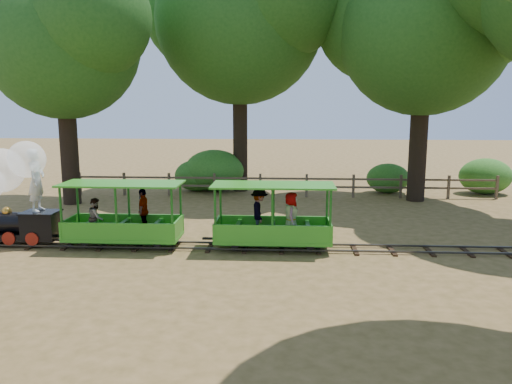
# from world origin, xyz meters

# --- Properties ---
(ground) EXTENTS (90.00, 90.00, 0.00)m
(ground) POSITION_xyz_m (0.00, 0.00, 0.00)
(ground) COLOR #A07745
(ground) RESTS_ON ground
(track) EXTENTS (22.00, 1.00, 0.10)m
(track) POSITION_xyz_m (0.00, 0.00, 0.07)
(track) COLOR #3F3D3A
(track) RESTS_ON ground
(locomotive) EXTENTS (2.62, 1.23, 3.01)m
(locomotive) POSITION_xyz_m (-7.61, 0.07, 1.70)
(locomotive) COLOR black
(locomotive) RESTS_ON ground
(carriage_front) EXTENTS (3.31, 1.37, 1.72)m
(carriage_front) POSITION_xyz_m (-4.42, 0.02, 0.75)
(carriage_front) COLOR #339720
(carriage_front) RESTS_ON track
(carriage_rear) EXTENTS (3.31, 1.41, 1.72)m
(carriage_rear) POSITION_xyz_m (-0.27, 0.06, 0.81)
(carriage_rear) COLOR #339720
(carriage_rear) RESTS_ON track
(oak_nw) EXTENTS (7.39, 6.50, 9.28)m
(oak_nw) POSITION_xyz_m (-8.53, 6.08, 6.62)
(oak_nw) COLOR #2D2116
(oak_nw) RESTS_ON ground
(oak_nc) EXTENTS (9.26, 8.15, 11.33)m
(oak_nc) POSITION_xyz_m (-2.04, 9.60, 8.00)
(oak_nc) COLOR #2D2116
(oak_nc) RESTS_ON ground
(oak_ne) EXTENTS (8.52, 7.49, 10.30)m
(oak_ne) POSITION_xyz_m (5.47, 7.59, 7.24)
(oak_ne) COLOR #2D2116
(oak_ne) RESTS_ON ground
(fence) EXTENTS (18.10, 0.10, 1.00)m
(fence) POSITION_xyz_m (0.00, 8.00, 0.58)
(fence) COLOR brown
(fence) RESTS_ON ground
(shrub_west) EXTENTS (2.09, 1.61, 1.45)m
(shrub_west) POSITION_xyz_m (-3.98, 9.30, 0.72)
(shrub_west) COLOR #2D6B1E
(shrub_west) RESTS_ON ground
(shrub_mid_w) EXTENTS (2.77, 2.13, 1.92)m
(shrub_mid_w) POSITION_xyz_m (-3.19, 9.30, 0.96)
(shrub_mid_w) COLOR #2D6B1E
(shrub_mid_w) RESTS_ON ground
(shrub_mid_e) EXTENTS (1.93, 1.48, 1.34)m
(shrub_mid_e) POSITION_xyz_m (4.71, 9.30, 0.67)
(shrub_mid_e) COLOR #2D6B1E
(shrub_mid_e) RESTS_ON ground
(shrub_east) EXTENTS (2.30, 1.77, 1.59)m
(shrub_east) POSITION_xyz_m (9.00, 9.30, 0.80)
(shrub_east) COLOR #2D6B1E
(shrub_east) RESTS_ON ground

